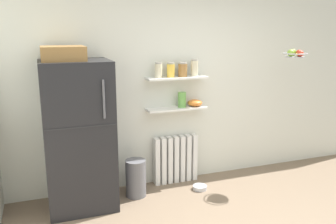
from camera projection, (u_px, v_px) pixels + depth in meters
The scene contains 14 objects.
back_wall at pixel (177, 84), 4.65m from camera, with size 7.04×0.10×2.60m, color silver.
refrigerator at pixel (78, 133), 3.95m from camera, with size 0.75×0.69×1.83m.
radiator at pixel (175, 159), 4.73m from camera, with size 0.59×0.12×0.63m.
wall_shelf_lower at pixel (177, 108), 4.54m from camera, with size 0.78×0.22×0.03m, color white.
wall_shelf_upper at pixel (177, 78), 4.45m from camera, with size 0.78×0.22×0.03m, color white.
storage_jar_0 at pixel (158, 70), 4.35m from camera, with size 0.09×0.09×0.19m.
storage_jar_1 at pixel (171, 70), 4.40m from camera, with size 0.10×0.10×0.18m.
storage_jar_2 at pixel (183, 70), 4.46m from camera, with size 0.11×0.11×0.18m.
storage_jar_3 at pixel (194, 68), 4.51m from camera, with size 0.09×0.09×0.22m.
vase at pixel (182, 100), 4.54m from camera, with size 0.11×0.11×0.19m, color #66A84C.
shelf_bowl at pixel (195, 103), 4.61m from camera, with size 0.19×0.19×0.09m, color orange.
trash_bin at pixel (136, 178), 4.33m from camera, with size 0.25×0.25×0.46m, color slate.
pet_food_bowl at pixel (200, 187), 4.55m from camera, with size 0.18×0.18×0.05m, color #B7B7BC.
hanging_fruit_basket at pixel (295, 54), 4.44m from camera, with size 0.30×0.30×0.10m.
Camera 1 is at (-1.69, -2.24, 2.00)m, focal length 37.89 mm.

